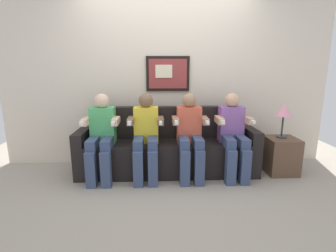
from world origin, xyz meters
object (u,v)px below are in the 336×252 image
(person_right_center, at_px, (190,133))
(table_lamp, at_px, (284,112))
(person_rightmost, at_px, (233,132))
(person_left_center, at_px, (146,133))
(side_table_right, at_px, (281,155))
(person_leftmost, at_px, (102,134))
(couch, at_px, (167,150))

(person_right_center, relative_size, table_lamp, 2.41)
(person_right_center, xyz_separation_m, person_rightmost, (0.57, 0.00, 0.00))
(person_rightmost, distance_m, table_lamp, 0.75)
(person_left_center, distance_m, table_lamp, 1.87)
(person_right_center, bearing_deg, person_rightmost, 0.00)
(person_right_center, height_order, table_lamp, person_right_center)
(side_table_right, bearing_deg, person_right_center, -177.26)
(person_left_center, xyz_separation_m, table_lamp, (1.85, 0.09, 0.25))
(person_left_center, bearing_deg, person_leftmost, 180.00)
(person_left_center, xyz_separation_m, side_table_right, (1.86, 0.06, -0.36))
(person_leftmost, bearing_deg, table_lamp, 2.21)
(person_leftmost, xyz_separation_m, table_lamp, (2.42, 0.09, 0.25))
(table_lamp, bearing_deg, person_left_center, -177.11)
(couch, distance_m, table_lamp, 1.66)
(person_leftmost, distance_m, person_left_center, 0.57)
(couch, bearing_deg, person_leftmost, -168.88)
(side_table_right, relative_size, table_lamp, 1.09)
(person_left_center, relative_size, table_lamp, 2.41)
(couch, xyz_separation_m, person_leftmost, (-0.86, -0.17, 0.29))
(person_left_center, xyz_separation_m, person_right_center, (0.57, 0.00, 0.00))
(person_leftmost, height_order, person_right_center, same)
(person_leftmost, relative_size, person_rightmost, 1.00)
(couch, xyz_separation_m, person_right_center, (0.29, -0.17, 0.29))
(person_leftmost, distance_m, person_right_center, 1.15)
(person_leftmost, bearing_deg, couch, 11.12)
(table_lamp, bearing_deg, person_right_center, -175.81)
(person_rightmost, bearing_deg, table_lamp, 7.56)
(person_rightmost, height_order, table_lamp, person_rightmost)
(person_leftmost, bearing_deg, person_rightmost, 0.00)
(couch, xyz_separation_m, side_table_right, (1.57, -0.11, -0.06))
(person_rightmost, height_order, side_table_right, person_rightmost)
(couch, distance_m, person_left_center, 0.44)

